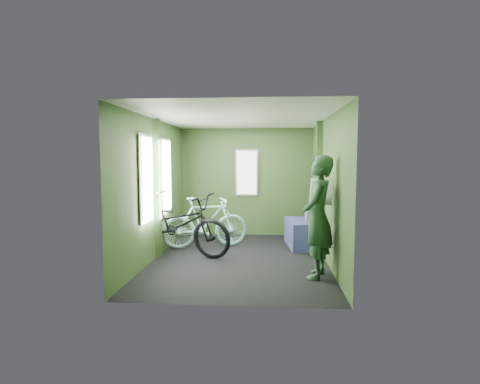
{
  "coord_description": "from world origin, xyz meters",
  "views": [
    {
      "loc": [
        0.47,
        -6.04,
        1.64
      ],
      "look_at": [
        0.0,
        0.1,
        1.1
      ],
      "focal_mm": 28.0,
      "sensor_mm": 36.0,
      "label": 1
    }
  ],
  "objects_px": {
    "passenger": "(318,217)",
    "bench_seat": "(304,230)",
    "bicycle_black": "(178,255)",
    "bicycle_mint": "(206,248)",
    "waste_box": "(312,228)"
  },
  "relations": [
    {
      "from": "passenger",
      "to": "bench_seat",
      "type": "height_order",
      "value": "passenger"
    },
    {
      "from": "bicycle_black",
      "to": "passenger",
      "type": "height_order",
      "value": "passenger"
    },
    {
      "from": "bicycle_black",
      "to": "bench_seat",
      "type": "xyz_separation_m",
      "value": [
        2.23,
        0.78,
        0.31
      ]
    },
    {
      "from": "bicycle_mint",
      "to": "passenger",
      "type": "height_order",
      "value": "passenger"
    },
    {
      "from": "bicycle_black",
      "to": "passenger",
      "type": "distance_m",
      "value": 2.62
    },
    {
      "from": "waste_box",
      "to": "bench_seat",
      "type": "height_order",
      "value": "bench_seat"
    },
    {
      "from": "bicycle_mint",
      "to": "passenger",
      "type": "bearing_deg",
      "value": -149.05
    },
    {
      "from": "bicycle_black",
      "to": "bicycle_mint",
      "type": "height_order",
      "value": "bicycle_black"
    },
    {
      "from": "bicycle_mint",
      "to": "waste_box",
      "type": "height_order",
      "value": "waste_box"
    },
    {
      "from": "bicycle_black",
      "to": "passenger",
      "type": "bearing_deg",
      "value": -96.13
    },
    {
      "from": "bicycle_mint",
      "to": "bench_seat",
      "type": "height_order",
      "value": "bench_seat"
    },
    {
      "from": "bicycle_mint",
      "to": "waste_box",
      "type": "bearing_deg",
      "value": -106.45
    },
    {
      "from": "passenger",
      "to": "waste_box",
      "type": "xyz_separation_m",
      "value": [
        0.11,
        1.64,
        -0.46
      ]
    },
    {
      "from": "waste_box",
      "to": "bench_seat",
      "type": "bearing_deg",
      "value": 119.04
    },
    {
      "from": "passenger",
      "to": "bench_seat",
      "type": "relative_size",
      "value": 1.61
    }
  ]
}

